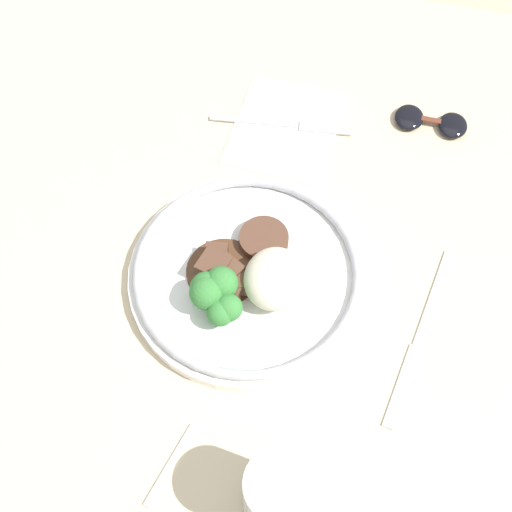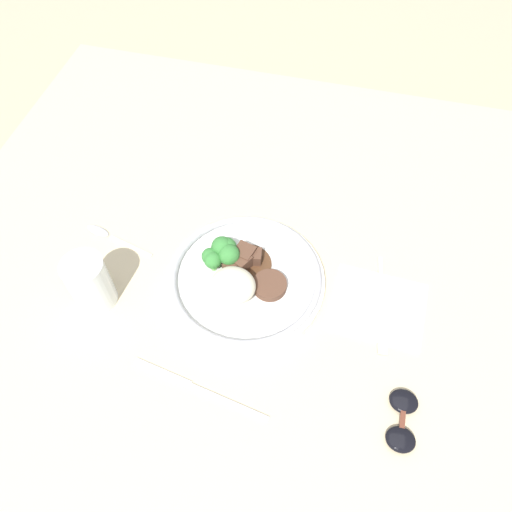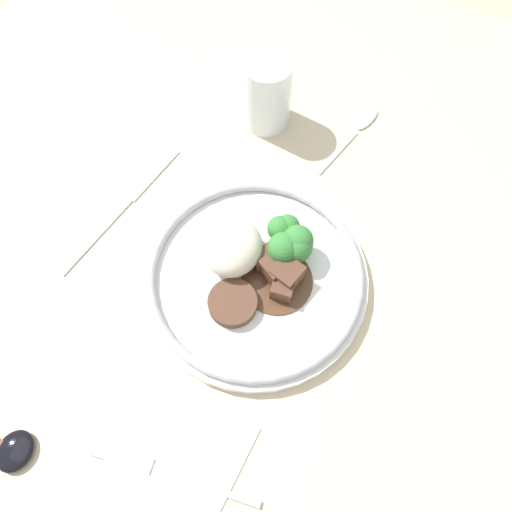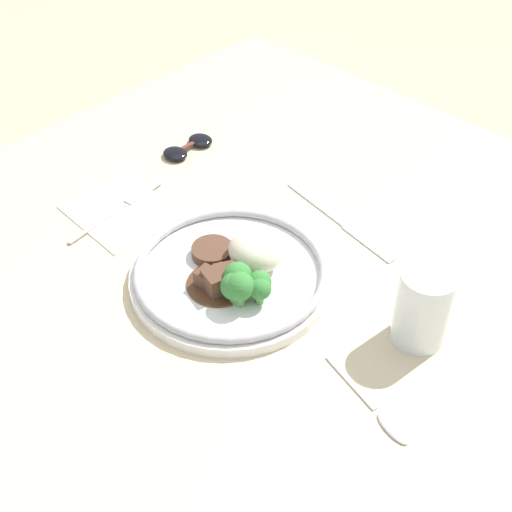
{
  "view_description": "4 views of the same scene",
  "coord_description": "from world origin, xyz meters",
  "px_view_note": "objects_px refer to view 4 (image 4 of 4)",
  "views": [
    {
      "loc": [
        0.34,
        0.1,
        0.76
      ],
      "look_at": [
        -0.05,
        0.01,
        0.07
      ],
      "focal_mm": 50.0,
      "sensor_mm": 36.0,
      "label": 1
    },
    {
      "loc": [
        -0.16,
        0.43,
        0.78
      ],
      "look_at": [
        -0.05,
        -0.03,
        0.08
      ],
      "focal_mm": 35.0,
      "sensor_mm": 36.0,
      "label": 2
    },
    {
      "loc": [
        -0.25,
        -0.1,
        0.6
      ],
      "look_at": [
        -0.02,
        0.01,
        0.08
      ],
      "focal_mm": 35.0,
      "sensor_mm": 36.0,
      "label": 3
    },
    {
      "loc": [
        0.47,
        -0.48,
        0.7
      ],
      "look_at": [
        -0.01,
        0.02,
        0.08
      ],
      "focal_mm": 50.0,
      "sensor_mm": 36.0,
      "label": 4
    }
  ],
  "objects_px": {
    "plate": "(232,273)",
    "juice_glass": "(422,310)",
    "sunglasses": "(188,147)",
    "spoon": "(382,416)",
    "knife": "(341,224)",
    "fork": "(125,205)"
  },
  "relations": [
    {
      "from": "juice_glass",
      "to": "knife",
      "type": "bearing_deg",
      "value": 152.56
    },
    {
      "from": "knife",
      "to": "plate",
      "type": "bearing_deg",
      "value": -87.45
    },
    {
      "from": "plate",
      "to": "knife",
      "type": "height_order",
      "value": "plate"
    },
    {
      "from": "plate",
      "to": "sunglasses",
      "type": "bearing_deg",
      "value": 148.4
    },
    {
      "from": "fork",
      "to": "sunglasses",
      "type": "height_order",
      "value": "sunglasses"
    },
    {
      "from": "juice_glass",
      "to": "knife",
      "type": "relative_size",
      "value": 0.46
    },
    {
      "from": "fork",
      "to": "knife",
      "type": "relative_size",
      "value": 0.82
    },
    {
      "from": "plate",
      "to": "spoon",
      "type": "height_order",
      "value": "plate"
    },
    {
      "from": "knife",
      "to": "spoon",
      "type": "bearing_deg",
      "value": -34.12
    },
    {
      "from": "knife",
      "to": "sunglasses",
      "type": "distance_m",
      "value": 0.31
    },
    {
      "from": "fork",
      "to": "knife",
      "type": "height_order",
      "value": "fork"
    },
    {
      "from": "plate",
      "to": "sunglasses",
      "type": "relative_size",
      "value": 2.87
    },
    {
      "from": "juice_glass",
      "to": "spoon",
      "type": "height_order",
      "value": "juice_glass"
    },
    {
      "from": "plate",
      "to": "spoon",
      "type": "xyz_separation_m",
      "value": [
        0.27,
        -0.04,
        -0.02
      ]
    },
    {
      "from": "juice_glass",
      "to": "fork",
      "type": "xyz_separation_m",
      "value": [
        -0.47,
        -0.09,
        -0.04
      ]
    },
    {
      "from": "plate",
      "to": "juice_glass",
      "type": "height_order",
      "value": "juice_glass"
    },
    {
      "from": "juice_glass",
      "to": "sunglasses",
      "type": "relative_size",
      "value": 1.1
    },
    {
      "from": "spoon",
      "to": "sunglasses",
      "type": "relative_size",
      "value": 1.52
    },
    {
      "from": "plate",
      "to": "spoon",
      "type": "distance_m",
      "value": 0.28
    },
    {
      "from": "juice_glass",
      "to": "plate",
      "type": "bearing_deg",
      "value": -158.0
    },
    {
      "from": "plate",
      "to": "knife",
      "type": "relative_size",
      "value": 1.2
    },
    {
      "from": "knife",
      "to": "sunglasses",
      "type": "bearing_deg",
      "value": -166.11
    }
  ]
}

